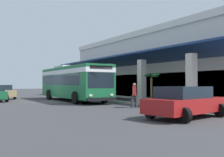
# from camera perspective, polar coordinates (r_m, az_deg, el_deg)

# --- Properties ---
(ground) EXTENTS (120.00, 120.00, 0.00)m
(ground) POSITION_cam_1_polar(r_m,az_deg,el_deg) (27.18, 1.32, -4.53)
(ground) COLOR #38383A
(curb_strip) EXTENTS (31.91, 0.50, 0.12)m
(curb_strip) POSITION_cam_1_polar(r_m,az_deg,el_deg) (25.50, -3.67, -4.62)
(curb_strip) COLOR #9E998E
(curb_strip) RESTS_ON ground
(plaza_building) EXTENTS (26.89, 13.77, 7.21)m
(plaza_building) POSITION_cam_1_polar(r_m,az_deg,el_deg) (31.27, 12.05, 2.55)
(plaza_building) COLOR beige
(plaza_building) RESTS_ON ground
(transit_bus) EXTENTS (11.25, 2.96, 3.34)m
(transit_bus) POSITION_cam_1_polar(r_m,az_deg,el_deg) (24.11, -8.76, -0.54)
(transit_bus) COLOR #196638
(transit_bus) RESTS_ON ground
(parked_sedan_tan) EXTENTS (4.53, 2.26, 1.47)m
(parked_sedan_tan) POSITION_cam_1_polar(r_m,az_deg,el_deg) (29.32, -23.37, -2.72)
(parked_sedan_tan) COLOR #9E845B
(parked_sedan_tan) RESTS_ON ground
(parked_sedan_red) EXTENTS (2.86, 4.62, 1.47)m
(parked_sedan_red) POSITION_cam_1_polar(r_m,az_deg,el_deg) (12.46, 16.05, -5.01)
(parked_sedan_red) COLOR maroon
(parked_sedan_red) RESTS_ON ground
(pedestrian) EXTENTS (0.50, 0.54, 1.64)m
(pedestrian) POSITION_cam_1_polar(r_m,az_deg,el_deg) (17.08, 4.99, -3.44)
(pedestrian) COLOR #38383D
(pedestrian) RESTS_ON ground
(potted_palm) EXTENTS (1.88, 1.94, 2.40)m
(potted_palm) POSITION_cam_1_polar(r_m,az_deg,el_deg) (20.31, 8.79, -4.12)
(potted_palm) COLOR #4C4742
(potted_palm) RESTS_ON ground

